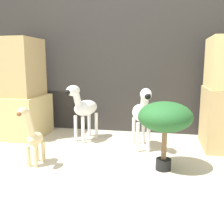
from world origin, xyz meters
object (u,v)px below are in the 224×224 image
zebra_right (142,112)px  zebra_left (83,107)px  giraffe_figurine (33,136)px  potted_palm_front (165,118)px

zebra_right → zebra_left: (-0.69, 0.19, 0.00)m
zebra_left → giraffe_figurine: (-0.20, -0.84, -0.13)m
giraffe_figurine → potted_palm_front: bearing=6.9°
zebra_right → giraffe_figurine: bearing=-144.3°
zebra_right → giraffe_figurine: zebra_right is taller
zebra_right → zebra_left: bearing=164.5°
giraffe_figurine → potted_palm_front: (1.13, 0.14, 0.17)m
zebra_left → potted_palm_front: zebra_left is taller
zebra_left → potted_palm_front: 1.16m
giraffe_figurine → potted_palm_front: 1.15m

